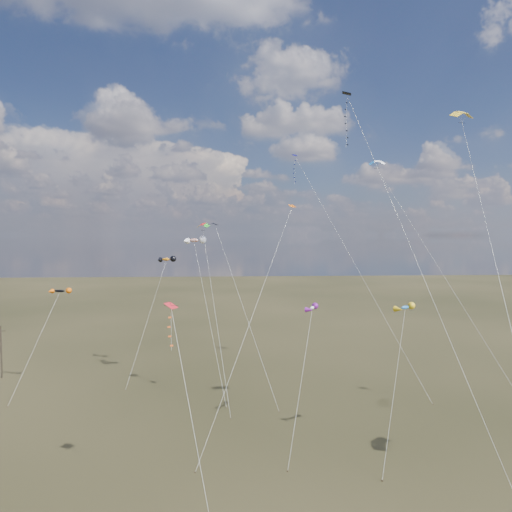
{
  "coord_description": "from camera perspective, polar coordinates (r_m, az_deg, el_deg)",
  "views": [
    {
      "loc": [
        -3.67,
        -40.63,
        21.65
      ],
      "look_at": [
        0.0,
        18.0,
        19.0
      ],
      "focal_mm": 32.0,
      "sensor_mm": 36.0,
      "label": 1
    }
  ],
  "objects": [
    {
      "name": "diamond_orange_center",
      "position": [
        50.34,
        1.19,
        -2.94
      ],
      "size": [
        11.3,
        14.06,
        25.37
      ],
      "color": "#CD590E",
      "rests_on": "ground"
    },
    {
      "name": "novelty_blue_yellow",
      "position": [
        49.52,
        18.13,
        -6.21
      ],
      "size": [
        5.94,
        8.1,
        14.69
      ],
      "color": "blue",
      "rests_on": "ground"
    },
    {
      "name": "diamond_navy_tall",
      "position": [
        78.75,
        5.91,
        9.08
      ],
      "size": [
        15.11,
        23.83,
        35.76
      ],
      "color": "#0C0A50",
      "rests_on": "ground"
    },
    {
      "name": "parafoil_yellow",
      "position": [
        53.85,
        24.41,
        15.84
      ],
      "size": [
        9.62,
        30.22,
        35.06
      ],
      "color": "yellow",
      "rests_on": "ground"
    },
    {
      "name": "novelty_orange_black",
      "position": [
        74.29,
        -11.19,
        -0.46
      ],
      "size": [
        5.97,
        10.75,
        18.4
      ],
      "color": "#C26F0F",
      "rests_on": "ground"
    },
    {
      "name": "parafoil_blue_white",
      "position": [
        75.07,
        14.97,
        11.25
      ],
      "size": [
        14.47,
        19.7,
        33.87
      ],
      "color": "blue",
      "rests_on": "ground"
    },
    {
      "name": "novelty_redwhite_stripe",
      "position": [
        68.01,
        -7.74,
        1.91
      ],
      "size": [
        6.46,
        12.63,
        21.54
      ],
      "color": "red",
      "rests_on": "ground"
    },
    {
      "name": "diamond_red_low",
      "position": [
        39.83,
        -10.34,
        -9.75
      ],
      "size": [
        4.61,
        9.08,
        15.9
      ],
      "color": "red",
      "rests_on": "ground"
    },
    {
      "name": "novelty_white_purple",
      "position": [
        51.83,
        7.02,
        -6.54
      ],
      "size": [
        4.99,
        10.99,
        13.95
      ],
      "color": "white",
      "rests_on": "ground"
    },
    {
      "name": "diamond_black_mid",
      "position": [
        62.97,
        -3.11,
        -2.03
      ],
      "size": [
        8.71,
        12.11,
        23.46
      ],
      "color": "black",
      "rests_on": "ground"
    },
    {
      "name": "parafoil_tricolor",
      "position": [
        66.05,
        -6.62,
        3.81
      ],
      "size": [
        4.99,
        14.19,
        23.77
      ],
      "color": "gold",
      "rests_on": "ground"
    },
    {
      "name": "utility_pole_near",
      "position": [
        80.47,
        -29.25,
        -10.35
      ],
      "size": [
        1.4,
        0.2,
        8.0
      ],
      "color": "black",
      "rests_on": "ground"
    },
    {
      "name": "ground",
      "position": [
        46.18,
        1.54,
        -25.38
      ],
      "size": [
        400.0,
        400.0,
        0.0
      ],
      "primitive_type": "plane",
      "color": "black",
      "rests_on": "ground"
    },
    {
      "name": "novelty_black_orange",
      "position": [
        70.8,
        -23.37,
        -4.07
      ],
      "size": [
        5.61,
        8.72,
        14.21
      ],
      "color": "black",
      "rests_on": "ground"
    },
    {
      "name": "diamond_black_high",
      "position": [
        53.19,
        12.19,
        14.42
      ],
      "size": [
        8.64,
        22.65,
        37.88
      ],
      "color": "black",
      "rests_on": "ground"
    }
  ]
}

